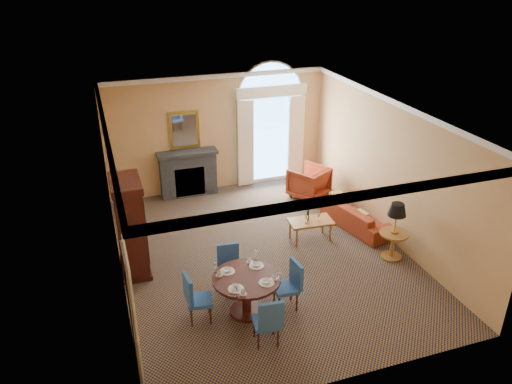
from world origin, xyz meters
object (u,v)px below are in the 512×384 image
object	(u,v)px
armoire	(131,228)
dining_table	(247,287)
sofa	(357,216)
side_table	(395,224)
armchair	(309,182)
coffee_table	(311,222)

from	to	relation	value
armoire	dining_table	bearing A→B (deg)	-49.30
armoire	dining_table	size ratio (longest dim) A/B	1.65
armoire	sofa	xyz separation A→B (m)	(5.27, 0.13, -0.71)
dining_table	side_table	size ratio (longest dim) A/B	0.97
armchair	side_table	distance (m)	3.42
side_table	dining_table	bearing A→B (deg)	-167.83
armchair	side_table	world-z (taller)	side_table
sofa	armchair	bearing A→B (deg)	-1.14
side_table	coffee_table	bearing A→B (deg)	137.50
side_table	sofa	bearing A→B (deg)	91.98
coffee_table	side_table	distance (m)	1.89
dining_table	coffee_table	xyz separation A→B (m)	(2.17, 2.01, -0.12)
armoire	coffee_table	distance (m)	3.99
dining_table	armchair	size ratio (longest dim) A/B	1.34
coffee_table	sofa	bearing A→B (deg)	12.21
sofa	coffee_table	distance (m)	1.34
dining_table	armchair	xyz separation A→B (m)	(3.07, 4.13, -0.16)
coffee_table	side_table	world-z (taller)	side_table
sofa	side_table	world-z (taller)	side_table
armchair	coffee_table	bearing A→B (deg)	36.39
armchair	dining_table	bearing A→B (deg)	22.85
dining_table	sofa	distance (m)	4.14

